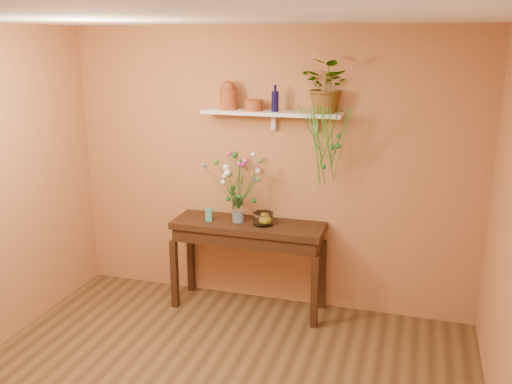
% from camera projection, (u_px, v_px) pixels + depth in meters
% --- Properties ---
extents(room, '(4.04, 4.04, 2.70)m').
position_uv_depth(room, '(186.00, 240.00, 3.49)').
color(room, brown).
rests_on(room, ground).
extents(sideboard, '(1.46, 0.47, 0.88)m').
position_uv_depth(sideboard, '(248.00, 235.00, 5.30)').
color(sideboard, '#311F10').
rests_on(sideboard, ground).
extents(wall_shelf, '(1.30, 0.24, 0.19)m').
position_uv_depth(wall_shelf, '(272.00, 113.00, 5.05)').
color(wall_shelf, white).
rests_on(wall_shelf, room).
extents(terracotta_jug, '(0.20, 0.20, 0.27)m').
position_uv_depth(terracotta_jug, '(228.00, 96.00, 5.12)').
color(terracotta_jug, '#9A3A1D').
rests_on(terracotta_jug, wall_shelf).
extents(terracotta_pot, '(0.20, 0.20, 0.10)m').
position_uv_depth(terracotta_pot, '(254.00, 105.00, 5.05)').
color(terracotta_pot, '#9A3A1D').
rests_on(terracotta_pot, wall_shelf).
extents(blue_bottle, '(0.07, 0.07, 0.24)m').
position_uv_depth(blue_bottle, '(275.00, 101.00, 4.98)').
color(blue_bottle, '#0C0A36').
rests_on(blue_bottle, wall_shelf).
extents(spider_plant, '(0.54, 0.51, 0.47)m').
position_uv_depth(spider_plant, '(328.00, 86.00, 4.87)').
color(spider_plant, '#1A621C').
rests_on(spider_plant, wall_shelf).
extents(plant_fronds, '(0.48, 0.35, 0.74)m').
position_uv_depth(plant_fronds, '(328.00, 143.00, 4.83)').
color(plant_fronds, '#1A621C').
rests_on(plant_fronds, wall_shelf).
extents(glass_vase, '(0.11, 0.11, 0.23)m').
position_uv_depth(glass_vase, '(238.00, 212.00, 5.26)').
color(glass_vase, white).
rests_on(glass_vase, sideboard).
extents(bouquet, '(0.55, 0.51, 0.53)m').
position_uv_depth(bouquet, '(238.00, 174.00, 5.18)').
color(bouquet, '#386B28').
rests_on(bouquet, glass_vase).
extents(glass_bowl, '(0.19, 0.19, 0.12)m').
position_uv_depth(glass_bowl, '(263.00, 219.00, 5.20)').
color(glass_bowl, white).
rests_on(glass_bowl, sideboard).
extents(lemon, '(0.08, 0.08, 0.08)m').
position_uv_depth(lemon, '(265.00, 220.00, 5.21)').
color(lemon, '#F5F31A').
rests_on(lemon, glass_bowl).
extents(carton, '(0.07, 0.06, 0.12)m').
position_uv_depth(carton, '(209.00, 215.00, 5.30)').
color(carton, teal).
rests_on(carton, sideboard).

